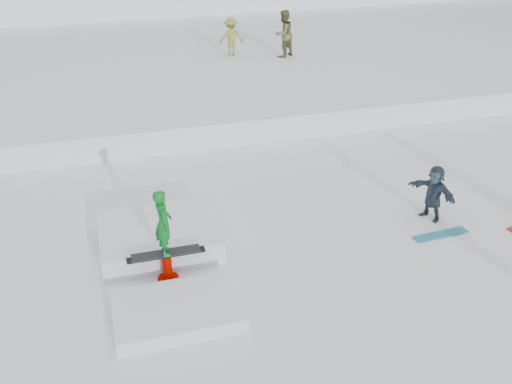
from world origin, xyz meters
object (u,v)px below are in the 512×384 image
object	(u,v)px
walker_ygreen	(231,37)
jib_rail_feature	(163,253)
spectator_dark	(434,193)
walker_olive	(284,34)

from	to	relation	value
walker_ygreen	jib_rail_feature	xyz separation A→B (m)	(-4.86, -13.17, -1.29)
jib_rail_feature	spectator_dark	bearing A→B (deg)	0.95
walker_olive	spectator_dark	world-z (taller)	walker_olive
walker_olive	spectator_dark	bearing A→B (deg)	58.76
spectator_dark	jib_rail_feature	distance (m)	6.61
spectator_dark	jib_rail_feature	xyz separation A→B (m)	(-6.60, -0.11, -0.40)
walker_olive	spectator_dark	xyz separation A→B (m)	(-0.34, -12.35, -1.06)
walker_olive	walker_ygreen	size ratio (longest dim) A/B	1.21
walker_olive	jib_rail_feature	distance (m)	14.33
walker_olive	jib_rail_feature	xyz separation A→B (m)	(-6.93, -12.46, -1.46)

